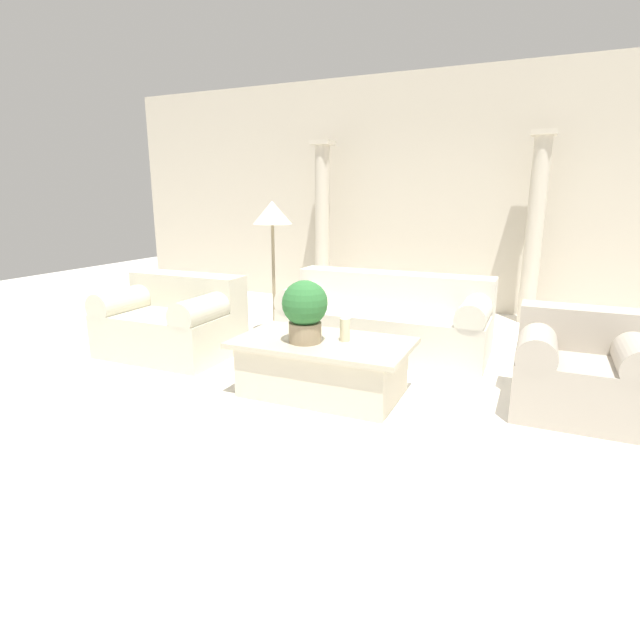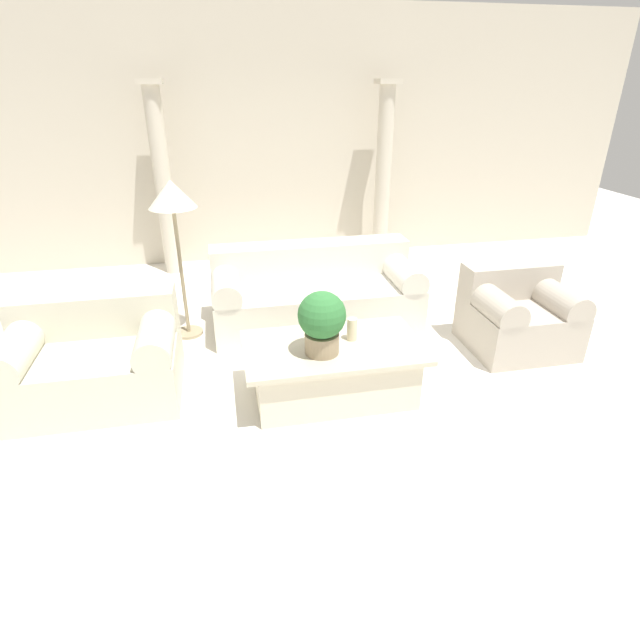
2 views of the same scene
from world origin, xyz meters
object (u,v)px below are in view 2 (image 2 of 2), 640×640
object	(u,v)px
floor_lamp	(173,204)
potted_plant	(322,321)
coffee_table	(333,369)
loveseat	(95,355)
armchair	(517,313)
sofa_long	(314,292)

from	to	relation	value
floor_lamp	potted_plant	bearing A→B (deg)	-53.11
coffee_table	floor_lamp	xyz separation A→B (m)	(-1.18, 1.33, 1.08)
loveseat	armchair	distance (m)	3.72
coffee_table	potted_plant	size ratio (longest dim) A/B	2.84
coffee_table	armchair	xyz separation A→B (m)	(1.88, 0.46, 0.11)
floor_lamp	coffee_table	bearing A→B (deg)	-48.42
sofa_long	armchair	size ratio (longest dim) A/B	2.28
sofa_long	potted_plant	distance (m)	1.53
loveseat	coffee_table	size ratio (longest dim) A/B	0.91
floor_lamp	armchair	xyz separation A→B (m)	(3.06, -0.87, -0.97)
loveseat	floor_lamp	bearing A→B (deg)	54.53
coffee_table	floor_lamp	distance (m)	2.08
potted_plant	armchair	world-z (taller)	potted_plant
loveseat	potted_plant	bearing A→B (deg)	-16.14
sofa_long	coffee_table	world-z (taller)	sofa_long
potted_plant	armchair	size ratio (longest dim) A/B	0.54
loveseat	floor_lamp	size ratio (longest dim) A/B	0.84
floor_lamp	loveseat	bearing A→B (deg)	-125.47
loveseat	sofa_long	bearing A→B (deg)	26.25
sofa_long	loveseat	size ratio (longest dim) A/B	1.63
potted_plant	floor_lamp	distance (m)	1.88
potted_plant	armchair	distance (m)	2.10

